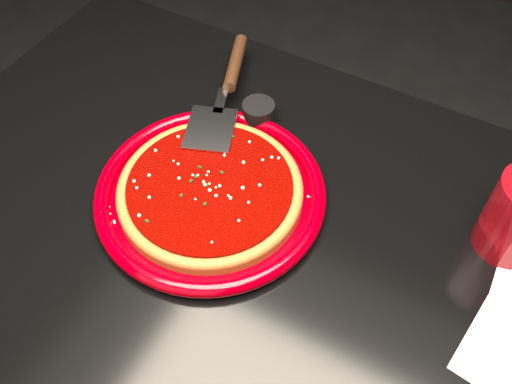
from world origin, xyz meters
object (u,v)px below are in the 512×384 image
table (266,357)px  pizza_server (225,92)px  plate (210,193)px  ramekin (258,114)px

table → pizza_server: pizza_server is taller
table → pizza_server: 0.51m
pizza_server → table: bearing=-68.2°
table → plate: size_ratio=3.52×
table → plate: bearing=160.9°
table → ramekin: 0.47m
table → plate: 0.41m
table → ramekin: bearing=122.3°
plate → pizza_server: size_ratio=1.08×
ramekin → table: bearing=-57.7°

